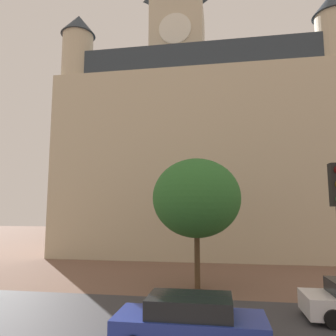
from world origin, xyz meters
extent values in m
plane|color=brown|center=(0.00, 10.00, 0.00)|extent=(120.00, 120.00, 0.00)
cube|color=#38383D|center=(0.00, 7.62, 0.00)|extent=(120.00, 7.52, 0.00)
cube|color=beige|center=(0.45, 29.17, 7.91)|extent=(25.40, 15.64, 15.82)
cube|color=#2D3842|center=(0.45, 29.17, 17.02)|extent=(23.37, 14.39, 2.40)
cube|color=beige|center=(-2.03, 29.17, 13.06)|extent=(5.51, 5.51, 26.12)
cylinder|color=silver|center=(-2.03, 26.36, 22.26)|extent=(3.31, 0.15, 3.31)
cylinder|color=beige|center=(-10.75, 22.84, 10.15)|extent=(2.80, 2.80, 20.30)
cone|color=#2D3842|center=(-10.75, 22.84, 21.30)|extent=(3.20, 3.20, 2.00)
cone|color=#2D3842|center=(11.65, 22.84, 20.96)|extent=(3.20, 3.20, 2.00)
cylinder|color=black|center=(5.87, 8.36, 0.32)|extent=(0.64, 0.22, 0.64)
cylinder|color=black|center=(5.87, 10.19, 0.32)|extent=(0.64, 0.22, 0.64)
cube|color=#23389E|center=(1.22, 5.97, 0.57)|extent=(4.37, 1.80, 0.79)
cube|color=black|center=(1.22, 5.97, 1.23)|extent=(2.45, 1.58, 0.54)
cylinder|color=black|center=(2.66, 6.87, 0.32)|extent=(0.64, 0.22, 0.64)
cylinder|color=black|center=(-0.22, 6.87, 0.32)|extent=(0.64, 0.22, 0.64)
cylinder|color=#4C3823|center=(0.92, 13.24, 1.38)|extent=(0.28, 0.28, 2.77)
ellipsoid|color=#2D6B2D|center=(0.92, 13.24, 4.62)|extent=(4.64, 4.64, 4.17)
camera|label=1|loc=(2.16, -3.82, 3.99)|focal=34.38mm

